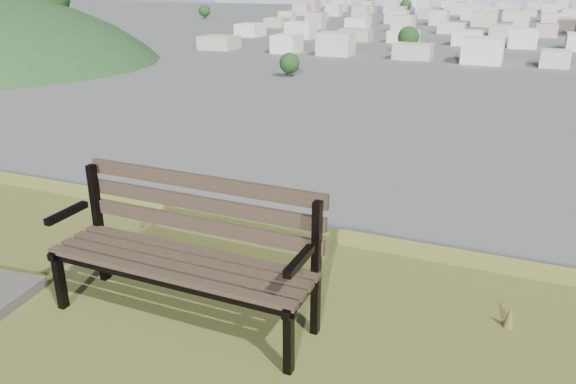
% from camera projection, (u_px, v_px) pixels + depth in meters
% --- Properties ---
extents(park_bench, '(1.98, 0.66, 1.03)m').
position_uv_depth(park_bench, '(187.00, 243.00, 4.02)').
color(park_bench, '#493D2A').
rests_on(park_bench, hilltop_mesa).
extents(city_blocks, '(395.00, 361.00, 7.00)m').
position_uv_depth(city_blocks, '(528.00, 16.00, 349.47)').
color(city_blocks, beige).
rests_on(city_blocks, ground).
extents(city_trees, '(406.52, 387.20, 9.98)m').
position_uv_depth(city_trees, '(472.00, 21.00, 293.51)').
color(city_trees, '#35261A').
rests_on(city_trees, ground).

